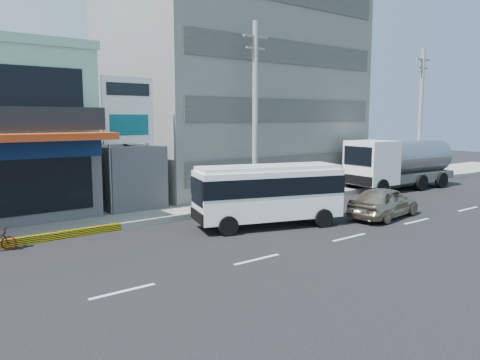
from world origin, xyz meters
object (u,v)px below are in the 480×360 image
utility_pole_far (420,115)px  tanker_truck (398,163)px  utility_pole_near (255,114)px  sedan (384,202)px  satellite_dish (124,144)px  minibus (268,190)px  concrete_building (231,89)px  billboard (128,118)px

utility_pole_far → tanker_truck: 5.17m
utility_pole_near → tanker_truck: (12.11, -0.87, -3.29)m
utility_pole_near → tanker_truck: bearing=-4.1°
utility_pole_near → sedan: bearing=-59.7°
satellite_dish → minibus: 8.46m
concrete_building → billboard: size_ratio=2.32×
concrete_building → satellite_dish: 11.30m
concrete_building → utility_pole_near: (-4.00, -7.60, -1.85)m
billboard → utility_pole_far: 22.57m
satellite_dish → sedan: satellite_dish is taller
satellite_dish → tanker_truck: (18.11, -4.47, -1.72)m
utility_pole_near → minibus: 5.65m
concrete_building → tanker_truck: (8.11, -8.47, -5.14)m
satellite_dish → billboard: 2.31m
concrete_building → sedan: bearing=-92.3°
concrete_building → minibus: 14.09m
billboard → utility_pole_far: utility_pole_far is taller
billboard → sedan: billboard is taller
concrete_building → billboard: concrete_building is taller
satellite_dish → billboard: size_ratio=0.22×
utility_pole_near → sedan: (3.45, -5.90, -4.36)m
utility_pole_far → tanker_truck: bearing=-167.4°
concrete_building → satellite_dish: (-10.00, -4.00, -3.42)m
billboard → tanker_truck: size_ratio=0.77×
minibus → sedan: bearing=-20.0°
satellite_dish → tanker_truck: satellite_dish is taller
utility_pole_near → billboard: bearing=164.5°
satellite_dish → tanker_truck: size_ratio=0.17×
sedan → billboard: bearing=44.3°
minibus → sedan: (5.80, -2.11, -0.88)m
concrete_building → utility_pole_near: concrete_building is taller
billboard → minibus: size_ratio=0.98×
concrete_building → utility_pole_far: concrete_building is taller
utility_pole_near → sedan: size_ratio=2.16×
minibus → utility_pole_near: bearing=58.3°
tanker_truck → utility_pole_far: bearing=12.6°
concrete_building → utility_pole_near: size_ratio=1.60×
concrete_building → tanker_truck: bearing=-46.3°
satellite_dish → billboard: (-0.50, -1.80, 1.35)m
utility_pole_far → sedan: 14.53m
minibus → tanker_truck: tanker_truck is taller
billboard → minibus: billboard is taller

